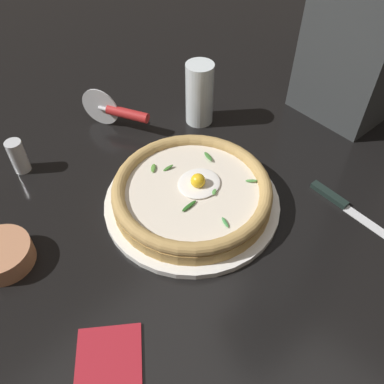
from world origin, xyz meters
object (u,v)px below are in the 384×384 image
at_px(pizza, 192,191).
at_px(folded_napkin, 108,376).
at_px(pepper_shaker, 18,156).
at_px(drinking_glass, 199,98).
at_px(pizza_cutter, 118,111).
at_px(table_knife, 348,208).
at_px(side_bowl, 2,255).

height_order(pizza, folded_napkin, pizza).
xyz_separation_m(folded_napkin, pepper_shaker, (0.14, 0.44, 0.03)).
relative_size(pizza, pepper_shaker, 4.09).
bearing_deg(drinking_glass, pizza, -140.80).
distance_m(pizza_cutter, folded_napkin, 0.54).
xyz_separation_m(pizza_cutter, drinking_glass, (0.14, -0.11, 0.02)).
xyz_separation_m(table_knife, folded_napkin, (-0.49, 0.09, 0.00)).
bearing_deg(pizza_cutter, pizza, -101.95).
distance_m(side_bowl, pizza_cutter, 0.38).
bearing_deg(side_bowl, pepper_shaker, 51.43).
xyz_separation_m(pizza_cutter, table_knife, (0.13, -0.49, -0.04)).
bearing_deg(side_bowl, pizza_cutter, 20.28).
relative_size(side_bowl, table_knife, 0.42).
height_order(side_bowl, folded_napkin, side_bowl).
bearing_deg(table_knife, pepper_shaker, 123.15).
height_order(table_knife, drinking_glass, drinking_glass).
xyz_separation_m(pizza, side_bowl, (-0.30, 0.14, -0.02)).
height_order(folded_napkin, pepper_shaker, pepper_shaker).
distance_m(pizza, drinking_glass, 0.26).
height_order(pizza_cutter, folded_napkin, pizza_cutter).
bearing_deg(drinking_glass, table_knife, -92.11).
xyz_separation_m(side_bowl, pepper_shaker, (0.14, 0.17, 0.02)).
distance_m(side_bowl, folded_napkin, 0.27).
distance_m(table_knife, pepper_shaker, 0.64).
bearing_deg(pizza, folded_napkin, -157.15).
height_order(pizza_cutter, table_knife, pizza_cutter).
relative_size(pizza_cutter, drinking_glass, 1.09).
relative_size(table_knife, drinking_glass, 1.68).
bearing_deg(table_knife, pizza_cutter, 104.40).
bearing_deg(pizza_cutter, side_bowl, -159.72).
xyz_separation_m(drinking_glass, folded_napkin, (-0.50, -0.29, -0.06)).
relative_size(pizza, table_knife, 1.22).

